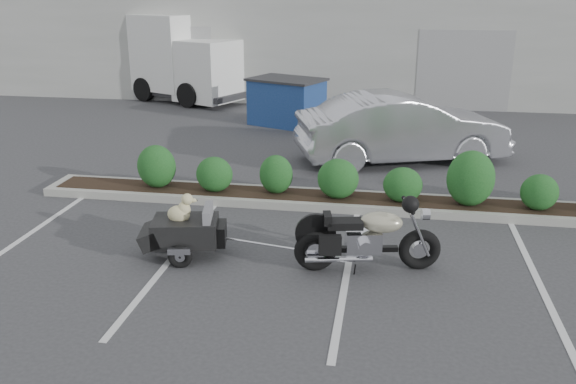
% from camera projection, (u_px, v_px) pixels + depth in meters
% --- Properties ---
extents(ground, '(90.00, 90.00, 0.00)m').
position_uv_depth(ground, '(275.00, 248.00, 9.72)').
color(ground, '#38383A').
rests_on(ground, ground).
extents(planter_kerb, '(12.00, 1.00, 0.15)m').
position_uv_depth(planter_kerb, '(348.00, 201.00, 11.59)').
color(planter_kerb, '#9E9E93').
rests_on(planter_kerb, ground).
extents(building, '(26.00, 10.00, 4.00)m').
position_uv_depth(building, '(352.00, 35.00, 24.92)').
color(building, '#9EA099').
rests_on(building, ground).
extents(motorcycle, '(2.15, 0.90, 1.24)m').
position_uv_depth(motorcycle, '(368.00, 239.00, 8.83)').
color(motorcycle, black).
rests_on(motorcycle, ground).
extents(pet_trailer, '(1.75, 1.00, 1.03)m').
position_uv_depth(pet_trailer, '(185.00, 230.00, 9.31)').
color(pet_trailer, black).
rests_on(pet_trailer, ground).
extents(sedan, '(5.15, 3.25, 1.60)m').
position_uv_depth(sedan, '(402.00, 128.00, 14.21)').
color(sedan, silver).
rests_on(sedan, ground).
extents(dumpster, '(2.48, 2.13, 1.37)m').
position_uv_depth(dumpster, '(287.00, 101.00, 18.02)').
color(dumpster, navy).
rests_on(dumpster, ground).
extents(delivery_truck, '(6.77, 4.59, 2.98)m').
position_uv_depth(delivery_truck, '(166.00, 58.00, 22.14)').
color(delivery_truck, white).
rests_on(delivery_truck, ground).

